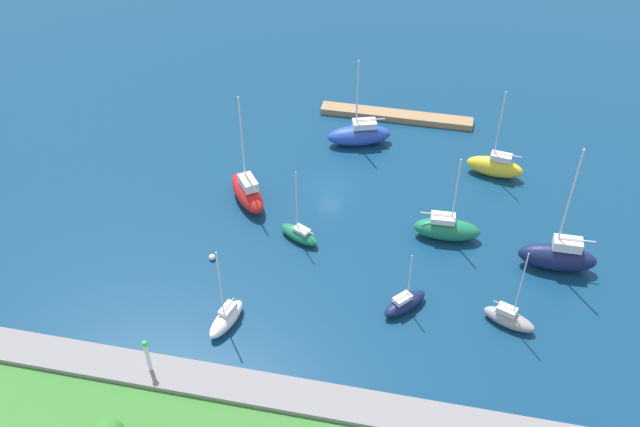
{
  "coord_description": "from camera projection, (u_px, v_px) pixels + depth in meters",
  "views": [
    {
      "loc": [
        -12.12,
        64.86,
        53.11
      ],
      "look_at": [
        0.0,
        6.14,
        1.5
      ],
      "focal_mm": 41.2,
      "sensor_mm": 36.0,
      "label": 1
    }
  ],
  "objects": [
    {
      "name": "sailboat_yellow_west_end",
      "position": [
        495.0,
        166.0,
        85.82
      ],
      "size": [
        6.83,
        2.99,
        11.34
      ],
      "rotation": [
        0.0,
        0.0,
        6.14
      ],
      "color": "yellow",
      "rests_on": "water"
    },
    {
      "name": "mooring_buoy_white",
      "position": [
        212.0,
        257.0,
        75.67
      ],
      "size": [
        0.66,
        0.66,
        0.66
      ],
      "primitive_type": "sphere",
      "color": "white",
      "rests_on": "water"
    },
    {
      "name": "water",
      "position": [
        331.0,
        189.0,
        84.65
      ],
      "size": [
        160.0,
        160.0,
        0.0
      ],
      "primitive_type": "plane",
      "color": "navy",
      "rests_on": "ground"
    },
    {
      "name": "harbor_beacon",
      "position": [
        147.0,
        353.0,
        62.31
      ],
      "size": [
        0.56,
        0.56,
        3.73
      ],
      "color": "silver",
      "rests_on": "breakwater"
    },
    {
      "name": "sailboat_navy_by_breakwater",
      "position": [
        558.0,
        256.0,
        73.94
      ],
      "size": [
        7.81,
        2.68,
        14.79
      ],
      "rotation": [
        0.0,
        0.0,
        0.01
      ],
      "color": "#141E4C",
      "rests_on": "water"
    },
    {
      "name": "sailboat_navy_center_basin",
      "position": [
        405.0,
        303.0,
        70.19
      ],
      "size": [
        4.54,
        4.82,
        6.98
      ],
      "rotation": [
        0.0,
        0.0,
        3.99
      ],
      "color": "#141E4C",
      "rests_on": "water"
    },
    {
      "name": "breakwater",
      "position": [
        265.0,
        394.0,
        62.56
      ],
      "size": [
        57.03,
        3.45,
        1.3
      ],
      "primitive_type": "cube",
      "color": "gray",
      "rests_on": "ground"
    },
    {
      "name": "pier_dock",
      "position": [
        396.0,
        116.0,
        95.59
      ],
      "size": [
        19.76,
        2.09,
        0.84
      ],
      "primitive_type": "cube",
      "color": "#997A56",
      "rests_on": "ground"
    },
    {
      "name": "sailboat_green_far_north",
      "position": [
        447.0,
        228.0,
        77.61
      ],
      "size": [
        7.16,
        2.88,
        10.42
      ],
      "rotation": [
        0.0,
        0.0,
        3.19
      ],
      "color": "#19724C",
      "rests_on": "water"
    },
    {
      "name": "sailboat_gray_mid_basin",
      "position": [
        509.0,
        318.0,
        68.7
      ],
      "size": [
        5.29,
        3.41,
        9.41
      ],
      "rotation": [
        0.0,
        0.0,
        2.78
      ],
      "color": "gray",
      "rests_on": "water"
    },
    {
      "name": "sailboat_blue_lone_north",
      "position": [
        359.0,
        134.0,
        90.69
      ],
      "size": [
        8.39,
        5.1,
        11.63
      ],
      "rotation": [
        0.0,
        0.0,
        0.32
      ],
      "color": "#2347B2",
      "rests_on": "water"
    },
    {
      "name": "sailboat_white_off_beacon",
      "position": [
        226.0,
        318.0,
        68.66
      ],
      "size": [
        3.0,
        5.34,
        9.66
      ],
      "rotation": [
        0.0,
        0.0,
        1.29
      ],
      "color": "white",
      "rests_on": "water"
    },
    {
      "name": "sailboat_red_near_pier",
      "position": [
        247.0,
        192.0,
        81.91
      ],
      "size": [
        6.35,
        7.3,
        13.6
      ],
      "rotation": [
        0.0,
        0.0,
        5.35
      ],
      "color": "red",
      "rests_on": "water"
    },
    {
      "name": "sailboat_green_east_end",
      "position": [
        299.0,
        234.0,
        77.69
      ],
      "size": [
        5.02,
        3.67,
        8.97
      ],
      "rotation": [
        0.0,
        0.0,
        5.81
      ],
      "color": "#19724C",
      "rests_on": "water"
    }
  ]
}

